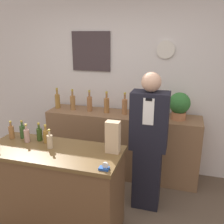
{
  "coord_description": "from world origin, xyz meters",
  "views": [
    {
      "loc": [
        0.9,
        -1.64,
        2.08
      ],
      "look_at": [
        0.12,
        1.06,
        1.19
      ],
      "focal_mm": 40.0,
      "sensor_mm": 36.0,
      "label": 1
    }
  ],
  "objects_px": {
    "potted_plant": "(179,105)",
    "tape_dispenser": "(105,167)",
    "paper_bag": "(113,137)",
    "shopkeeper": "(148,144)"
  },
  "relations": [
    {
      "from": "tape_dispenser",
      "to": "potted_plant",
      "type": "bearing_deg",
      "value": 69.1
    },
    {
      "from": "shopkeeper",
      "to": "tape_dispenser",
      "type": "relative_size",
      "value": 18.7
    },
    {
      "from": "shopkeeper",
      "to": "paper_bag",
      "type": "xyz_separation_m",
      "value": [
        -0.29,
        -0.52,
        0.26
      ]
    },
    {
      "from": "shopkeeper",
      "to": "tape_dispenser",
      "type": "xyz_separation_m",
      "value": [
        -0.26,
        -0.86,
        0.12
      ]
    },
    {
      "from": "potted_plant",
      "to": "tape_dispenser",
      "type": "distance_m",
      "value": 1.62
    },
    {
      "from": "shopkeeper",
      "to": "paper_bag",
      "type": "relative_size",
      "value": 5.17
    },
    {
      "from": "paper_bag",
      "to": "tape_dispenser",
      "type": "height_order",
      "value": "paper_bag"
    },
    {
      "from": "potted_plant",
      "to": "tape_dispenser",
      "type": "height_order",
      "value": "potted_plant"
    },
    {
      "from": "paper_bag",
      "to": "potted_plant",
      "type": "bearing_deg",
      "value": 62.62
    },
    {
      "from": "potted_plant",
      "to": "paper_bag",
      "type": "xyz_separation_m",
      "value": [
        -0.6,
        -1.15,
        -0.06
      ]
    }
  ]
}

